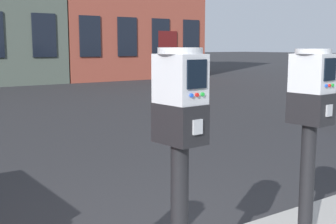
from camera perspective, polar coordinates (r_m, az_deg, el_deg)
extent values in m
cylinder|color=black|center=(2.30, 1.48, -14.25)|extent=(0.10, 0.10, 0.84)
cube|color=black|center=(2.15, 1.53, -1.47)|extent=(0.19, 0.25, 0.19)
cube|color=#A5A8AD|center=(2.06, 3.83, -1.93)|extent=(0.06, 0.02, 0.07)
cube|color=#B7BABF|center=(2.13, 1.55, 4.28)|extent=(0.19, 0.24, 0.24)
cube|color=black|center=(2.04, 3.75, 4.88)|extent=(0.12, 0.02, 0.13)
cylinder|color=blue|center=(2.02, 3.04, 2.15)|extent=(0.02, 0.01, 0.02)
cylinder|color=red|center=(2.04, 3.76, 2.22)|extent=(0.02, 0.01, 0.02)
cylinder|color=green|center=(2.07, 4.47, 2.28)|extent=(0.02, 0.01, 0.02)
cylinder|color=#B7BABF|center=(2.12, 1.57, 7.88)|extent=(0.23, 0.23, 0.03)
cylinder|color=black|center=(2.97, 17.38, -9.38)|extent=(0.10, 0.10, 0.83)
cube|color=black|center=(2.86, 17.83, 0.46)|extent=(0.19, 0.25, 0.19)
cube|color=#A5A8AD|center=(2.79, 20.00, 0.18)|extent=(0.06, 0.02, 0.07)
cube|color=#B7BABF|center=(2.84, 18.03, 4.75)|extent=(0.19, 0.24, 0.24)
cube|color=black|center=(2.77, 20.11, 5.16)|extent=(0.12, 0.02, 0.13)
cylinder|color=blue|center=(2.75, 19.68, 3.19)|extent=(0.02, 0.01, 0.02)
cylinder|color=red|center=(2.78, 20.05, 3.22)|extent=(0.02, 0.01, 0.02)
cylinder|color=green|center=(2.81, 20.41, 3.25)|extent=(0.02, 0.01, 0.02)
cylinder|color=#B7BABF|center=(2.83, 18.15, 7.44)|extent=(0.23, 0.23, 0.03)
cube|color=black|center=(17.24, -15.63, 9.47)|extent=(0.90, 0.06, 1.60)
cube|color=black|center=(17.95, -9.98, 9.56)|extent=(0.90, 0.06, 1.60)
cube|color=black|center=(18.73, -5.25, 9.60)|extent=(0.90, 0.06, 1.60)
cube|color=black|center=(19.62, -0.94, 9.58)|extent=(0.90, 0.06, 1.60)
cube|color=black|center=(20.61, 2.99, 9.52)|extent=(0.90, 0.06, 1.60)
cube|color=#591414|center=(19.82, -0.08, 7.33)|extent=(1.00, 0.07, 2.10)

